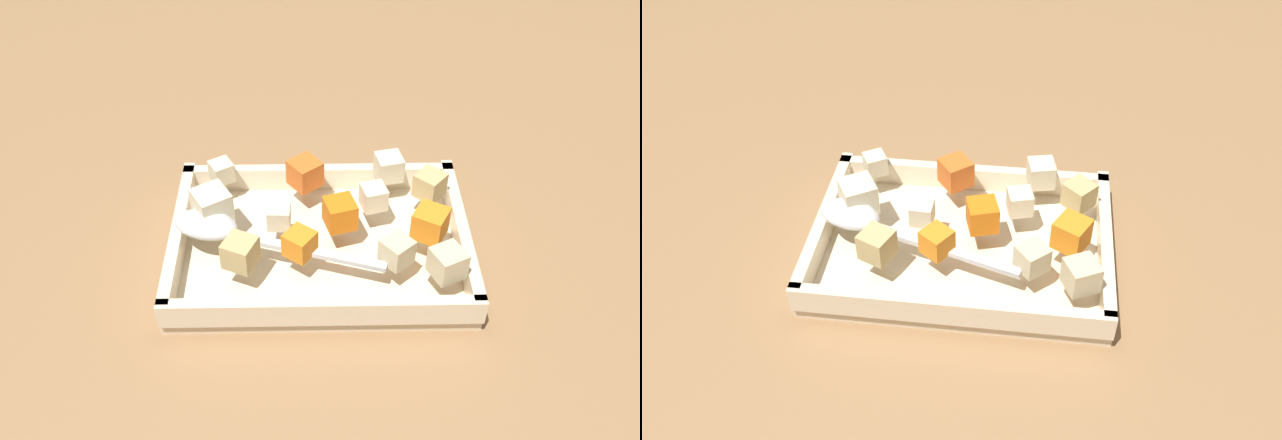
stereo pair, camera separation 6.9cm
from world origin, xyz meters
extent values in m
plane|color=#936D47|center=(0.00, 0.00, 0.00)|extent=(4.00, 4.00, 0.00)
cube|color=beige|center=(-0.01, 0.00, 0.01)|extent=(0.30, 0.21, 0.01)
cube|color=beige|center=(-0.01, -0.10, 0.03)|extent=(0.30, 0.01, 0.03)
cube|color=beige|center=(-0.01, 0.09, 0.03)|extent=(0.30, 0.01, 0.03)
cube|color=beige|center=(-0.16, 0.00, 0.03)|extent=(0.01, 0.21, 0.03)
cube|color=beige|center=(0.14, 0.00, 0.03)|extent=(0.01, 0.21, 0.03)
cube|color=orange|center=(-0.03, -0.04, 0.06)|extent=(0.04, 0.04, 0.03)
cube|color=orange|center=(0.10, -0.02, 0.06)|extent=(0.04, 0.04, 0.03)
cube|color=orange|center=(-0.03, 0.07, 0.06)|extent=(0.04, 0.04, 0.03)
cube|color=orange|center=(0.01, 0.00, 0.06)|extent=(0.04, 0.04, 0.03)
cube|color=beige|center=(-0.05, 0.00, 0.05)|extent=(0.02, 0.02, 0.02)
cube|color=beige|center=(-0.12, 0.01, 0.06)|extent=(0.05, 0.05, 0.03)
cube|color=tan|center=(0.11, 0.04, 0.06)|extent=(0.04, 0.04, 0.03)
cube|color=beige|center=(-0.12, 0.07, 0.05)|extent=(0.03, 0.03, 0.02)
cube|color=tan|center=(-0.09, -0.05, 0.06)|extent=(0.04, 0.04, 0.03)
cube|color=beige|center=(0.05, 0.03, 0.06)|extent=(0.03, 0.03, 0.02)
cube|color=beige|center=(0.11, -0.07, 0.06)|extent=(0.04, 0.04, 0.03)
cube|color=beige|center=(0.07, 0.08, 0.06)|extent=(0.03, 0.03, 0.03)
cube|color=beige|center=(0.06, -0.05, 0.06)|extent=(0.04, 0.04, 0.03)
ellipsoid|color=silver|center=(-0.12, -0.01, 0.05)|extent=(0.07, 0.06, 0.02)
cube|color=silver|center=(-0.02, -0.04, 0.05)|extent=(0.15, 0.06, 0.01)
camera|label=1|loc=(-0.02, -0.51, 0.52)|focal=38.40mm
camera|label=2|loc=(0.05, -0.51, 0.52)|focal=38.40mm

